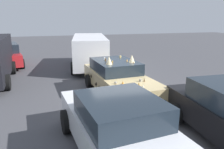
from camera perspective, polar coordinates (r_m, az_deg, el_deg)
name	(u,v)px	position (r m, az deg, el deg)	size (l,w,h in m)	color
ground_plane	(119,95)	(9.19, 1.81, -5.30)	(60.00, 60.00, 0.00)	#47474C
art_car_decorated	(118,78)	(9.06, 1.60, -0.93)	(4.81, 2.33, 1.68)	#D8BC7F
parked_van_far_left	(90,50)	(13.80, -5.85, 6.30)	(5.42, 2.73, 1.98)	silver
parked_sedan_row_back_far	(116,124)	(5.24, 1.05, -12.84)	(4.37, 2.42, 1.46)	white
parked_sedan_far_right	(5,55)	(15.87, -26.14, 4.60)	(4.70, 2.67, 1.51)	red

